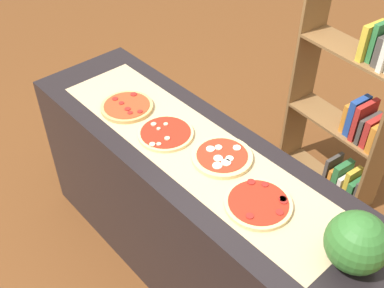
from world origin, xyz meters
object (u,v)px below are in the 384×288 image
pizza_mozzarella_2 (222,157)px  pizza_pepperoni_3 (258,204)px  pizza_pepperoni_0 (127,107)px  bookshelf (355,107)px  watermelon (357,242)px  pizza_mushroom_1 (166,133)px

pizza_mozzarella_2 → pizza_pepperoni_3: size_ratio=1.00×
pizza_pepperoni_0 → pizza_mozzarella_2: size_ratio=0.97×
bookshelf → pizza_mozzarella_2: bearing=-92.0°
pizza_mozzarella_2 → pizza_pepperoni_3: bearing=-16.3°
pizza_pepperoni_3 → bookshelf: bookshelf is taller
pizza_mozzarella_2 → watermelon: bearing=-3.3°
watermelon → bookshelf: 1.39m
watermelon → bookshelf: bearing=120.4°
pizza_mozzarella_2 → bookshelf: (0.04, 1.12, -0.24)m
pizza_pepperoni_0 → pizza_pepperoni_3: 0.92m
pizza_mushroom_1 → watermelon: bearing=2.5°
pizza_pepperoni_0 → pizza_mushroom_1: pizza_pepperoni_0 is taller
pizza_pepperoni_3 → pizza_mushroom_1: bearing=179.7°
watermelon → pizza_mushroom_1: bearing=-177.5°
pizza_pepperoni_0 → watermelon: 1.34m
pizza_mozzarella_2 → pizza_pepperoni_0: bearing=-170.8°
pizza_mushroom_1 → pizza_pepperoni_0: bearing=-177.7°
pizza_pepperoni_0 → pizza_pepperoni_3: bearing=0.6°
bookshelf → pizza_pepperoni_3: bearing=-77.5°
pizza_mozzarella_2 → bookshelf: bearing=88.0°
pizza_mushroom_1 → bookshelf: size_ratio=0.17×
pizza_mozzarella_2 → pizza_pepperoni_3: (0.31, -0.09, -0.00)m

